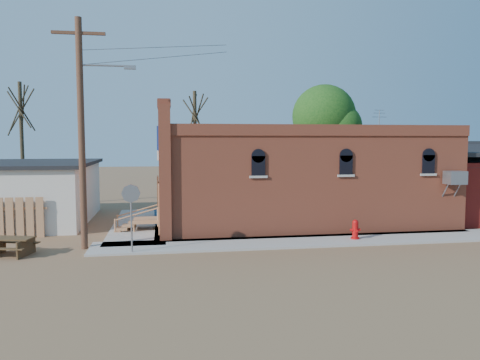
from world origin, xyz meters
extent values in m
plane|color=brown|center=(0.00, 0.00, 0.00)|extent=(120.00, 120.00, 0.00)
cube|color=#9E9991|center=(1.50, 0.90, 0.04)|extent=(19.00, 2.20, 0.08)
cube|color=#9E9991|center=(-6.30, 6.00, 0.04)|extent=(2.60, 10.00, 0.08)
cube|color=#CA5C3D|center=(2.00, 5.50, 2.25)|extent=(14.00, 7.00, 4.50)
cube|color=black|center=(2.00, 5.50, 4.55)|extent=(13.80, 6.80, 0.12)
cube|color=#CA5C3D|center=(-5.00, 5.50, 2.90)|extent=(0.50, 7.40, 5.80)
cube|color=navy|center=(-5.30, 4.30, 4.00)|extent=(0.08, 1.10, 1.56)
cube|color=gray|center=(8.10, 1.55, 2.60)|extent=(0.85, 0.65, 0.60)
cube|color=#611710|center=(11.50, 5.50, 1.60)|extent=(5.00, 6.00, 3.20)
cylinder|color=#49291D|center=(-8.20, 1.20, 4.50)|extent=(0.26, 0.26, 9.00)
cube|color=#49291D|center=(-8.20, 1.20, 8.40)|extent=(2.00, 0.12, 0.12)
cylinder|color=gray|center=(-7.30, 1.20, 7.20)|extent=(1.80, 0.08, 0.08)
cube|color=gray|center=(-6.30, 1.20, 7.15)|extent=(0.45, 0.22, 0.14)
cylinder|color=#433826|center=(-3.00, 13.00, 3.75)|extent=(0.24, 0.24, 7.50)
cylinder|color=#433826|center=(-14.00, 14.00, 4.00)|extent=(0.24, 0.24, 8.00)
cylinder|color=#433826|center=(6.00, 13.50, 3.15)|extent=(0.28, 0.28, 6.30)
sphere|color=#154212|center=(6.00, 13.50, 5.95)|extent=(4.40, 4.40, 4.40)
cylinder|color=#AD090A|center=(3.03, 0.86, 0.11)|extent=(0.47, 0.47, 0.07)
cylinder|color=#AD090A|center=(3.03, 0.86, 0.46)|extent=(0.32, 0.32, 0.63)
sphere|color=#AD090A|center=(3.03, 0.86, 0.79)|extent=(0.25, 0.25, 0.25)
cylinder|color=#AD090A|center=(3.03, 0.70, 0.47)|extent=(0.16, 0.17, 0.11)
cylinder|color=#AD090A|center=(2.87, 0.86, 0.47)|extent=(0.17, 0.16, 0.11)
cylinder|color=#AD090A|center=(3.19, 0.86, 0.47)|extent=(0.17, 0.16, 0.11)
cylinder|color=gray|center=(-6.28, 0.00, 1.25)|extent=(0.08, 0.08, 2.34)
cylinder|color=gray|center=(-6.28, -0.02, 2.31)|extent=(0.70, 0.08, 0.70)
cylinder|color=red|center=(-6.28, 0.02, 2.31)|extent=(0.70, 0.08, 0.70)
cylinder|color=#1B4F87|center=(-5.30, 5.84, 0.46)|extent=(0.66, 0.66, 0.77)
cube|color=#4B351E|center=(-10.21, 0.37, 0.32)|extent=(0.36, 1.24, 0.63)
cube|color=#4B351E|center=(-10.74, 0.50, 0.65)|extent=(1.76, 1.10, 0.05)
cube|color=#4B351E|center=(-10.86, 0.02, 0.38)|extent=(1.64, 0.61, 0.05)
cube|color=#4B351E|center=(-10.62, 0.98, 0.38)|extent=(1.64, 0.61, 0.05)
camera|label=1|loc=(-5.04, -17.86, 4.32)|focal=35.00mm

